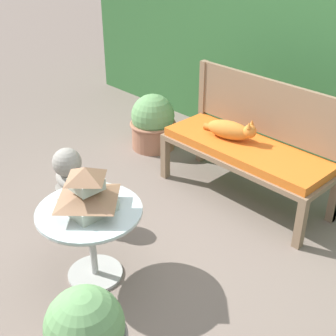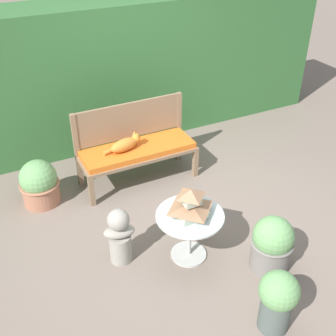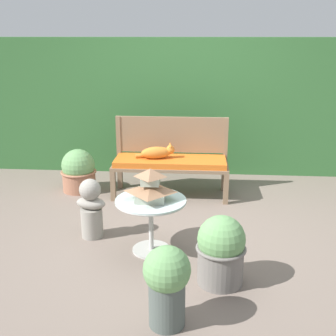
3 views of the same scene
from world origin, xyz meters
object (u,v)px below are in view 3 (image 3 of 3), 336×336
at_px(cat, 157,152).
at_px(pagoda_birdhouse, 151,186).
at_px(potted_plant_bench_right, 167,282).
at_px(patio_table, 151,211).
at_px(potted_plant_path_edge, 221,250).
at_px(garden_bust, 91,208).
at_px(potted_plant_patio_mid, 79,171).
at_px(garden_bench, 170,164).

height_order(cat, pagoda_birdhouse, pagoda_birdhouse).
height_order(pagoda_birdhouse, potted_plant_bench_right, pagoda_birdhouse).
bearing_deg(cat, patio_table, -101.18).
bearing_deg(potted_plant_path_edge, potted_plant_bench_right, -125.07).
relative_size(pagoda_birdhouse, garden_bust, 0.58).
bearing_deg(potted_plant_patio_mid, pagoda_birdhouse, -53.88).
relative_size(pagoda_birdhouse, potted_plant_path_edge, 0.61).
relative_size(pagoda_birdhouse, potted_plant_patio_mid, 0.65).
xyz_separation_m(garden_bench, potted_plant_bench_right, (0.15, -2.48, -0.08)).
height_order(patio_table, potted_plant_bench_right, potted_plant_bench_right).
xyz_separation_m(garden_bench, pagoda_birdhouse, (-0.08, -1.44, 0.23)).
height_order(cat, garden_bust, cat).
distance_m(cat, patio_table, 1.45).
distance_m(pagoda_birdhouse, potted_plant_patio_mid, 1.93).
relative_size(potted_plant_path_edge, potted_plant_patio_mid, 1.06).
distance_m(patio_table, potted_plant_patio_mid, 1.90).
bearing_deg(garden_bust, patio_table, -9.90).
relative_size(garden_bench, patio_table, 2.18).
distance_m(patio_table, garden_bust, 0.68).
bearing_deg(potted_plant_path_edge, patio_table, 142.28).
bearing_deg(potted_plant_bench_right, garden_bust, 123.52).
relative_size(garden_bust, potted_plant_path_edge, 1.05).
distance_m(garden_bench, patio_table, 1.44).
relative_size(garden_bench, potted_plant_bench_right, 2.38).
relative_size(patio_table, pagoda_birdhouse, 1.84).
bearing_deg(pagoda_birdhouse, cat, 93.27).
distance_m(garden_bench, potted_plant_bench_right, 2.48).
distance_m(potted_plant_bench_right, potted_plant_patio_mid, 2.90).
bearing_deg(patio_table, potted_plant_patio_mid, 126.12).
bearing_deg(potted_plant_patio_mid, patio_table, -53.88).
bearing_deg(garden_bust, potted_plant_bench_right, -44.69).
xyz_separation_m(patio_table, garden_bust, (-0.62, 0.25, -0.10)).
distance_m(cat, pagoda_birdhouse, 1.44).
distance_m(garden_bench, pagoda_birdhouse, 1.46).
xyz_separation_m(garden_bench, garden_bust, (-0.70, -1.19, -0.10)).
bearing_deg(pagoda_birdhouse, garden_bust, 158.31).
distance_m(cat, potted_plant_bench_right, 2.50).
bearing_deg(cat, pagoda_birdhouse, -101.18).
relative_size(cat, potted_plant_path_edge, 0.84).
xyz_separation_m(cat, patio_table, (0.08, -1.44, -0.15)).
bearing_deg(potted_plant_bench_right, patio_table, 102.39).
bearing_deg(garden_bust, pagoda_birdhouse, -9.90).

